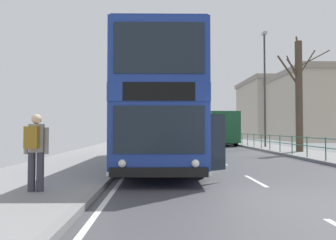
% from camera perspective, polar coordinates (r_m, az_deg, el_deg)
% --- Properties ---
extents(ground, '(15.80, 140.00, 0.20)m').
position_cam_1_polar(ground, '(6.82, 16.90, -14.20)').
color(ground, '#46464B').
extents(double_decker_bus_main, '(3.30, 10.23, 4.49)m').
position_cam_1_polar(double_decker_bus_main, '(12.62, -1.28, 2.05)').
color(double_decker_bus_main, navy).
rests_on(double_decker_bus_main, ground).
extents(background_bus_far_lane, '(2.82, 9.14, 3.07)m').
position_cam_1_polar(background_bus_far_lane, '(30.70, 9.15, -1.39)').
color(background_bus_far_lane, '#19512D').
rests_on(background_bus_far_lane, ground).
extents(pedestrian_railing_far_kerb, '(0.05, 27.02, 1.01)m').
position_cam_1_polar(pedestrian_railing_far_kerb, '(21.19, 18.49, -3.52)').
color(pedestrian_railing_far_kerb, '#236B4C').
rests_on(pedestrian_railing_far_kerb, ground).
extents(pedestrian_with_backpack, '(0.54, 0.53, 1.71)m').
position_cam_1_polar(pedestrian_with_backpack, '(7.37, -23.50, -4.51)').
color(pedestrian_with_backpack, '#383842').
rests_on(pedestrian_with_backpack, ground).
extents(street_lamp_far_side, '(0.28, 0.60, 9.08)m').
position_cam_1_polar(street_lamp_far_side, '(25.47, 17.62, 6.94)').
color(street_lamp_far_side, '#38383D').
rests_on(street_lamp_far_side, ground).
extents(bare_tree_far_00, '(3.24, 1.11, 7.34)m').
position_cam_1_polar(bare_tree_far_00, '(20.61, 23.25, 4.55)').
color(bare_tree_far_00, '#4C3D2D').
rests_on(bare_tree_far_00, ground).
extents(background_building_00, '(9.31, 13.31, 8.87)m').
position_cam_1_polar(background_building_00, '(43.92, 25.62, 2.31)').
color(background_building_00, '#B2A899').
rests_on(background_building_00, ground).
extents(background_building_02, '(11.76, 13.15, 9.76)m').
position_cam_1_polar(background_building_02, '(54.94, 19.99, 1.94)').
color(background_building_02, '#B2A899').
rests_on(background_building_02, ground).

